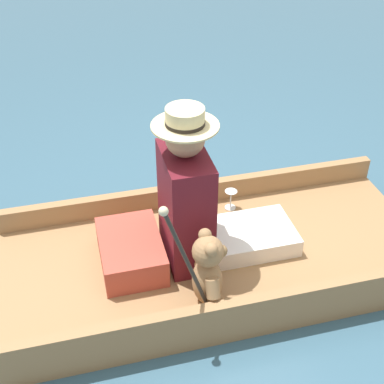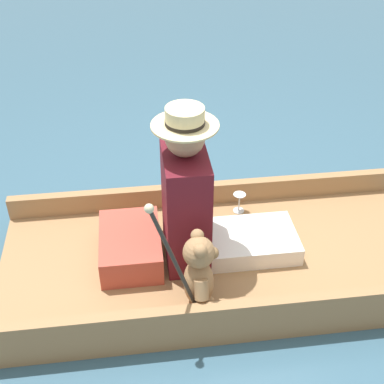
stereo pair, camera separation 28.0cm
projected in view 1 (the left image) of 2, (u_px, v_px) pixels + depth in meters
ground_plane at (216, 268)px, 3.14m from camera, size 16.00×16.00×0.00m
punt_boat at (217, 258)px, 3.09m from camera, size 1.07×2.44×0.26m
seat_cushion at (131, 251)px, 2.95m from camera, size 0.48×0.34×0.17m
seated_person at (200, 205)px, 2.87m from camera, size 0.40×0.80×0.93m
teddy_bear at (208, 272)px, 2.65m from camera, size 0.30×0.18×0.43m
wine_glass at (231, 195)px, 3.35m from camera, size 0.08×0.08×0.13m
walking_cane at (184, 256)px, 2.41m from camera, size 0.04×0.26×0.73m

